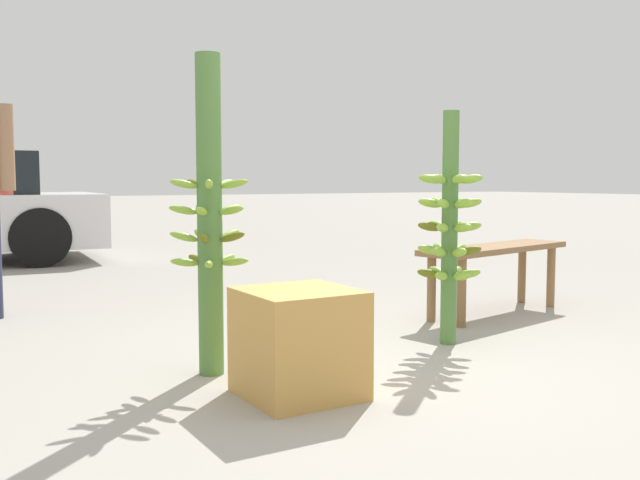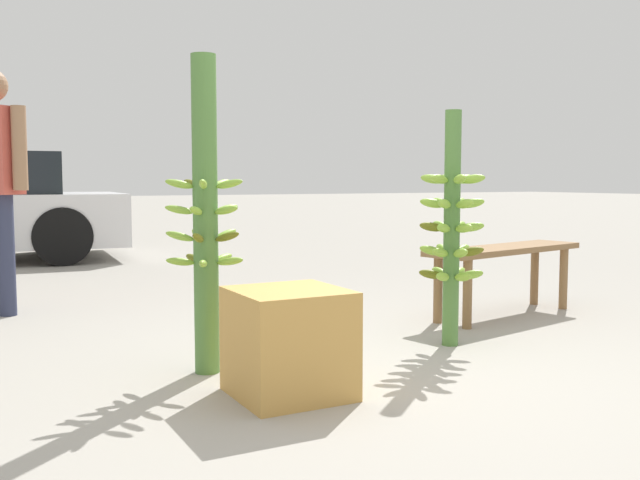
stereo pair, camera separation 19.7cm
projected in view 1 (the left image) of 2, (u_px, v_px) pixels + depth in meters
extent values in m
plane|color=#9E998E|center=(391.00, 379.00, 3.41)|extent=(80.00, 80.00, 0.00)
cylinder|color=#4C7A38|center=(210.00, 216.00, 3.44)|extent=(0.12, 0.12, 1.55)
ellipsoid|color=#84B238|center=(209.00, 184.00, 3.30)|extent=(0.09, 0.15, 0.06)
ellipsoid|color=#84B238|center=(234.00, 184.00, 3.41)|extent=(0.13, 0.12, 0.06)
ellipsoid|color=#84B238|center=(224.00, 184.00, 3.54)|extent=(0.14, 0.11, 0.06)
ellipsoid|color=#5D6216|center=(195.00, 184.00, 3.52)|extent=(0.07, 0.15, 0.06)
ellipsoid|color=#84B238|center=(184.00, 184.00, 3.37)|extent=(0.15, 0.05, 0.06)
ellipsoid|color=#84B238|center=(183.00, 210.00, 3.42)|extent=(0.15, 0.09, 0.06)
ellipsoid|color=#84B238|center=(202.00, 211.00, 3.32)|extent=(0.12, 0.13, 0.06)
ellipsoid|color=#84B238|center=(231.00, 210.00, 3.38)|extent=(0.11, 0.14, 0.06)
ellipsoid|color=#84B238|center=(230.00, 209.00, 3.53)|extent=(0.15, 0.07, 0.06)
ellipsoid|color=#84B238|center=(201.00, 209.00, 3.55)|extent=(0.04, 0.14, 0.06)
ellipsoid|color=#84B238|center=(184.00, 237.00, 3.42)|extent=(0.15, 0.08, 0.07)
ellipsoid|color=#5D6216|center=(204.00, 238.00, 3.33)|extent=(0.11, 0.14, 0.07)
ellipsoid|color=#5D6216|center=(232.00, 237.00, 3.40)|extent=(0.11, 0.14, 0.07)
ellipsoid|color=#84B238|center=(229.00, 235.00, 3.54)|extent=(0.15, 0.08, 0.07)
ellipsoid|color=#84B238|center=(200.00, 235.00, 3.55)|extent=(0.04, 0.14, 0.07)
ellipsoid|color=#84B238|center=(226.00, 259.00, 3.57)|extent=(0.14, 0.10, 0.06)
ellipsoid|color=#5D6216|center=(196.00, 259.00, 3.55)|extent=(0.06, 0.15, 0.06)
ellipsoid|color=#84B238|center=(185.00, 262.00, 3.41)|extent=(0.15, 0.05, 0.06)
ellipsoid|color=#84B238|center=(209.00, 264.00, 3.34)|extent=(0.09, 0.14, 0.06)
ellipsoid|color=#84B238|center=(235.00, 262.00, 3.43)|extent=(0.13, 0.12, 0.06)
cylinder|color=#4C7A38|center=(450.00, 229.00, 4.09)|extent=(0.09, 0.09, 1.34)
ellipsoid|color=#84B238|center=(462.00, 179.00, 4.15)|extent=(0.15, 0.08, 0.07)
ellipsoid|color=#84B238|center=(443.00, 179.00, 4.18)|extent=(0.09, 0.16, 0.07)
ellipsoid|color=#84B238|center=(431.00, 179.00, 4.10)|extent=(0.13, 0.14, 0.07)
ellipsoid|color=#84B238|center=(438.00, 179.00, 3.99)|extent=(0.15, 0.08, 0.07)
ellipsoid|color=#84B238|center=(458.00, 179.00, 3.96)|extent=(0.09, 0.16, 0.07)
ellipsoid|color=#84B238|center=(470.00, 179.00, 4.04)|extent=(0.13, 0.14, 0.07)
ellipsoid|color=#84B238|center=(470.00, 203.00, 4.08)|extent=(0.15, 0.12, 0.07)
ellipsoid|color=#84B238|center=(456.00, 202.00, 4.18)|extent=(0.15, 0.12, 0.07)
ellipsoid|color=#84B238|center=(437.00, 202.00, 4.18)|extent=(0.05, 0.15, 0.07)
ellipsoid|color=#84B238|center=(430.00, 203.00, 4.08)|extent=(0.15, 0.12, 0.07)
ellipsoid|color=#84B238|center=(443.00, 204.00, 3.98)|extent=(0.15, 0.12, 0.07)
ellipsoid|color=#84B238|center=(463.00, 204.00, 3.99)|extent=(0.05, 0.15, 0.07)
ellipsoid|color=#84B238|center=(442.00, 228.00, 4.00)|extent=(0.15, 0.11, 0.07)
ellipsoid|color=#84B238|center=(463.00, 228.00, 4.00)|extent=(0.05, 0.15, 0.07)
ellipsoid|color=#84B238|center=(469.00, 227.00, 4.09)|extent=(0.15, 0.12, 0.07)
ellipsoid|color=#84B238|center=(456.00, 225.00, 4.19)|extent=(0.15, 0.11, 0.07)
ellipsoid|color=#84B238|center=(437.00, 225.00, 4.19)|extent=(0.05, 0.15, 0.07)
ellipsoid|color=#5D6216|center=(430.00, 227.00, 4.09)|extent=(0.15, 0.12, 0.07)
ellipsoid|color=#84B238|center=(440.00, 249.00, 4.21)|extent=(0.08, 0.16, 0.08)
ellipsoid|color=#84B238|center=(430.00, 250.00, 4.13)|extent=(0.14, 0.14, 0.08)
ellipsoid|color=#84B238|center=(439.00, 252.00, 4.02)|extent=(0.16, 0.09, 0.08)
ellipsoid|color=#84B238|center=(459.00, 252.00, 4.00)|extent=(0.08, 0.16, 0.08)
ellipsoid|color=#5D6216|center=(469.00, 251.00, 4.08)|extent=(0.14, 0.14, 0.08)
ellipsoid|color=#84B238|center=(459.00, 249.00, 4.19)|extent=(0.16, 0.09, 0.08)
ellipsoid|color=#84B238|center=(437.00, 271.00, 4.21)|extent=(0.06, 0.15, 0.07)
ellipsoid|color=#5D6216|center=(429.00, 274.00, 4.12)|extent=(0.15, 0.12, 0.07)
ellipsoid|color=#84B238|center=(442.00, 276.00, 4.02)|extent=(0.15, 0.11, 0.07)
ellipsoid|color=#84B238|center=(462.00, 276.00, 4.02)|extent=(0.06, 0.15, 0.07)
ellipsoid|color=#84B238|center=(468.00, 274.00, 4.11)|extent=(0.15, 0.12, 0.07)
ellipsoid|color=#84B238|center=(456.00, 272.00, 4.21)|extent=(0.15, 0.11, 0.07)
cylinder|color=#936B4C|center=(6.00, 147.00, 4.73)|extent=(0.14, 0.14, 0.57)
cube|color=olive|center=(495.00, 248.00, 5.04)|extent=(1.40, 0.61, 0.04)
cylinder|color=olive|center=(431.00, 289.00, 4.77)|extent=(0.06, 0.06, 0.45)
cylinder|color=olive|center=(522.00, 274.00, 5.52)|extent=(0.06, 0.06, 0.45)
cylinder|color=olive|center=(462.00, 293.00, 4.59)|extent=(0.06, 0.06, 0.45)
cylinder|color=olive|center=(551.00, 277.00, 5.34)|extent=(0.06, 0.06, 0.45)
cylinder|color=black|center=(40.00, 237.00, 7.77)|extent=(0.66, 0.25, 0.65)
cylinder|color=black|center=(27.00, 228.00, 9.27)|extent=(0.66, 0.25, 0.65)
cube|color=#C69347|center=(299.00, 343.00, 3.13)|extent=(0.47, 0.47, 0.47)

